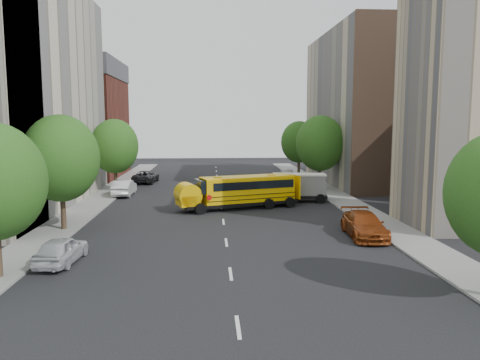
{
  "coord_description": "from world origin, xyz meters",
  "views": [
    {
      "loc": [
        -0.97,
        -36.13,
        7.41
      ],
      "look_at": [
        1.5,
        2.0,
        2.63
      ],
      "focal_mm": 35.0,
      "sensor_mm": 36.0,
      "label": 1
    }
  ],
  "objects": [
    {
      "name": "parked_car_1",
      "position": [
        -9.6,
        11.12,
        0.8
      ],
      "size": [
        1.78,
        4.88,
        1.6
      ],
      "primitive_type": "imported",
      "rotation": [
        0.0,
        0.0,
        3.12
      ],
      "color": "silver",
      "rests_on": "ground"
    },
    {
      "name": "ground",
      "position": [
        0.0,
        0.0,
        0.0
      ],
      "size": [
        120.0,
        120.0,
        0.0
      ],
      "primitive_type": "plane",
      "color": "black",
      "rests_on": "ground"
    },
    {
      "name": "building_left_redbrick",
      "position": [
        -18.0,
        28.0,
        6.5
      ],
      "size": [
        10.0,
        15.0,
        13.0
      ],
      "primitive_type": "cube",
      "color": "maroon",
      "rests_on": "ground"
    },
    {
      "name": "sidewalk_right",
      "position": [
        11.5,
        5.0,
        0.06
      ],
      "size": [
        3.0,
        80.0,
        0.12
      ],
      "primitive_type": "cube",
      "color": "slate",
      "rests_on": "ground"
    },
    {
      "name": "sidewalk_left",
      "position": [
        -11.5,
        5.0,
        0.06
      ],
      "size": [
        3.0,
        80.0,
        0.12
      ],
      "primitive_type": "cube",
      "color": "slate",
      "rests_on": "ground"
    },
    {
      "name": "parked_car_2",
      "position": [
        -8.8,
        21.12,
        0.75
      ],
      "size": [
        2.94,
        5.58,
        1.5
      ],
      "primitive_type": "imported",
      "rotation": [
        0.0,
        0.0,
        3.05
      ],
      "color": "black",
      "rests_on": "ground"
    },
    {
      "name": "parked_car_5",
      "position": [
        8.8,
        22.34,
        0.68
      ],
      "size": [
        1.61,
        4.17,
        1.35
      ],
      "primitive_type": "imported",
      "rotation": [
        0.0,
        0.0,
        -0.04
      ],
      "color": "gray",
      "rests_on": "ground"
    },
    {
      "name": "street_tree_1",
      "position": [
        -11.0,
        -4.0,
        4.95
      ],
      "size": [
        5.12,
        5.12,
        7.9
      ],
      "color": "#38281C",
      "rests_on": "ground"
    },
    {
      "name": "safari_truck",
      "position": [
        6.89,
        6.66,
        1.37
      ],
      "size": [
        6.27,
        2.89,
        2.59
      ],
      "rotation": [
        0.0,
        0.0,
        -0.11
      ],
      "color": "black",
      "rests_on": "ground"
    },
    {
      "name": "street_tree_2",
      "position": [
        -11.0,
        14.0,
        4.83
      ],
      "size": [
        4.99,
        4.99,
        7.71
      ],
      "color": "#38281C",
      "rests_on": "ground"
    },
    {
      "name": "street_tree_4",
      "position": [
        11.0,
        14.0,
        5.08
      ],
      "size": [
        5.25,
        5.25,
        8.1
      ],
      "color": "#38281C",
      "rests_on": "ground"
    },
    {
      "name": "building_right_sidewall",
      "position": [
        18.0,
        9.0,
        9.0
      ],
      "size": [
        10.1,
        0.3,
        18.0
      ],
      "primitive_type": "cube",
      "color": "brown",
      "rests_on": "ground"
    },
    {
      "name": "parked_car_3",
      "position": [
        8.94,
        -7.14,
        0.79
      ],
      "size": [
        2.54,
        5.57,
        1.58
      ],
      "primitive_type": "imported",
      "rotation": [
        0.0,
        0.0,
        -0.06
      ],
      "color": "maroon",
      "rests_on": "ground"
    },
    {
      "name": "building_left_cream",
      "position": [
        -18.0,
        6.0,
        10.0
      ],
      "size": [
        10.0,
        26.0,
        20.0
      ],
      "primitive_type": "cube",
      "color": "beige",
      "rests_on": "ground"
    },
    {
      "name": "parked_car_0",
      "position": [
        -8.8,
        -11.69,
        0.73
      ],
      "size": [
        2.06,
        4.39,
        1.45
      ],
      "primitive_type": "imported",
      "rotation": [
        0.0,
        0.0,
        3.06
      ],
      "color": "silver",
      "rests_on": "ground"
    },
    {
      "name": "street_tree_5",
      "position": [
        11.0,
        26.0,
        4.7
      ],
      "size": [
        4.86,
        4.86,
        7.51
      ],
      "color": "#38281C",
      "rests_on": "ground"
    },
    {
      "name": "school_bus",
      "position": [
        1.48,
        3.32,
        1.58
      ],
      "size": [
        10.24,
        5.34,
        2.84
      ],
      "rotation": [
        0.0,
        0.0,
        0.32
      ],
      "color": "black",
      "rests_on": "ground"
    },
    {
      "name": "building_right_far",
      "position": [
        18.0,
        20.0,
        9.0
      ],
      "size": [
        10.0,
        22.0,
        18.0
      ],
      "primitive_type": "cube",
      "color": "tan",
      "rests_on": "ground"
    },
    {
      "name": "lane_markings",
      "position": [
        0.0,
        10.0,
        0.01
      ],
      "size": [
        0.15,
        64.0,
        0.01
      ],
      "primitive_type": "cube",
      "color": "silver",
      "rests_on": "ground"
    }
  ]
}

